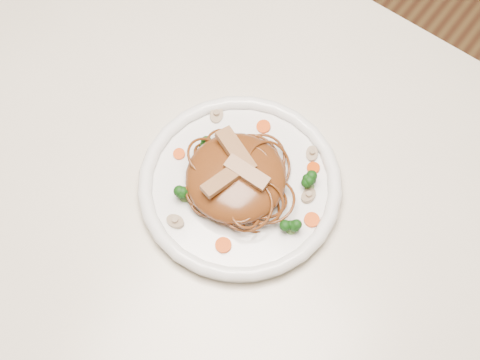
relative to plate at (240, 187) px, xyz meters
The scene contains 20 objects.
ground 0.76m from the plate, behind, with size 4.00×4.00×0.00m, color #56311D.
table 0.11m from the plate, behind, with size 1.20×0.80×0.75m.
plate is the anchor object (origin of this frame).
noodle_mound 0.03m from the plate, 134.88° to the right, with size 0.14×0.14×0.04m, color brown.
chicken_a 0.06m from the plate, ahead, with size 0.06×0.02×0.01m, color #9E6E4A.
chicken_b 0.07m from the plate, 140.31° to the left, with size 0.07×0.02×0.01m, color #9E6E4A.
chicken_c 0.07m from the plate, 103.64° to the right, with size 0.06×0.02×0.01m, color #9E6E4A.
broccoli_0 0.10m from the plate, 35.65° to the left, with size 0.03×0.03×0.03m, color #0F3C0C, non-canonical shape.
broccoli_1 0.07m from the plate, 167.12° to the left, with size 0.02×0.02×0.03m, color #0F3C0C, non-canonical shape.
broccoli_2 0.08m from the plate, 127.45° to the right, with size 0.03×0.03×0.03m, color #0F3C0C, non-canonical shape.
broccoli_3 0.10m from the plate, ahead, with size 0.02×0.02×0.03m, color #0F3C0C, non-canonical shape.
carrot_0 0.11m from the plate, 50.81° to the left, with size 0.02×0.02×0.01m, color #DE4508.
carrot_1 0.10m from the plate, behind, with size 0.02×0.02×0.01m, color #DE4508.
carrot_2 0.11m from the plate, ahead, with size 0.02×0.02×0.01m, color #DE4508.
carrot_3 0.10m from the plate, 107.08° to the left, with size 0.02×0.02×0.01m, color #DE4508.
carrot_4 0.09m from the plate, 66.27° to the right, with size 0.02×0.02×0.01m, color #DE4508.
mushroom_0 0.10m from the plate, 109.48° to the right, with size 0.03×0.03×0.01m, color gray.
mushroom_1 0.10m from the plate, 26.21° to the left, with size 0.02×0.02×0.01m, color gray.
mushroom_2 0.12m from the plate, 144.62° to the left, with size 0.03×0.03×0.01m, color gray.
mushroom_3 0.11m from the plate, 62.04° to the left, with size 0.02×0.02×0.01m, color gray.
Camera 1 is at (0.28, -0.32, 1.61)m, focal length 50.98 mm.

